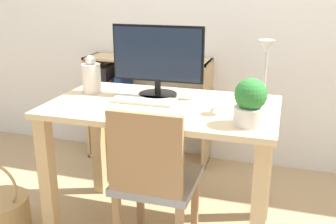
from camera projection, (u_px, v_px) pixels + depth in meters
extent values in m
cube|color=#D8BC8C|center=(163.00, 107.00, 2.09)|extent=(1.21, 0.70, 0.03)
cube|color=tan|center=(48.00, 182.00, 2.09)|extent=(0.07, 0.07, 0.74)
cube|color=tan|center=(258.00, 216.00, 1.79)|extent=(0.07, 0.07, 0.74)
cube|color=tan|center=(98.00, 142.00, 2.63)|extent=(0.07, 0.07, 0.74)
cube|color=tan|center=(266.00, 162.00, 2.32)|extent=(0.07, 0.07, 0.74)
cylinder|color=black|center=(158.00, 95.00, 2.23)|extent=(0.22, 0.22, 0.02)
cylinder|color=black|center=(158.00, 86.00, 2.21)|extent=(0.04, 0.04, 0.08)
cube|color=black|center=(158.00, 54.00, 2.16)|extent=(0.52, 0.02, 0.31)
cube|color=#192338|center=(157.00, 54.00, 2.15)|extent=(0.50, 0.03, 0.29)
cube|color=silver|center=(144.00, 100.00, 2.12)|extent=(0.34, 0.14, 0.02)
cylinder|color=silver|center=(92.00, 78.00, 2.27)|extent=(0.11, 0.11, 0.17)
sphere|color=silver|center=(90.00, 60.00, 2.24)|extent=(0.06, 0.06, 0.06)
cylinder|color=#B7B7BC|center=(262.00, 106.00, 2.02)|extent=(0.10, 0.10, 0.02)
cylinder|color=#B7B7BC|center=(265.00, 72.00, 1.96)|extent=(0.02, 0.02, 0.33)
cylinder|color=#B7B7BC|center=(267.00, 41.00, 1.87)|extent=(0.01, 0.10, 0.01)
cone|color=#B7B7BC|center=(266.00, 46.00, 1.83)|extent=(0.08, 0.08, 0.06)
cylinder|color=silver|center=(249.00, 116.00, 1.76)|extent=(0.14, 0.14, 0.09)
sphere|color=#2D7A33|center=(251.00, 94.00, 1.73)|extent=(0.15, 0.15, 0.15)
cube|color=gray|center=(158.00, 180.00, 2.02)|extent=(0.40, 0.40, 0.04)
cube|color=#9E754C|center=(145.00, 155.00, 1.78)|extent=(0.36, 0.03, 0.40)
cube|color=#9E754C|center=(140.00, 197.00, 2.28)|extent=(0.04, 0.04, 0.40)
cube|color=#9E754C|center=(195.00, 206.00, 2.19)|extent=(0.04, 0.04, 0.40)
cube|color=tan|center=(94.00, 105.00, 3.26)|extent=(0.02, 0.28, 0.83)
cube|color=tan|center=(207.00, 115.00, 3.00)|extent=(0.02, 0.28, 0.83)
cube|color=tan|center=(149.00, 157.00, 3.25)|extent=(0.97, 0.28, 0.02)
cube|color=tan|center=(147.00, 59.00, 3.00)|extent=(0.97, 0.28, 0.02)
cube|color=tan|center=(148.00, 110.00, 3.13)|extent=(0.94, 0.28, 0.02)
cube|color=beige|center=(101.00, 132.00, 3.32)|extent=(0.07, 0.24, 0.32)
cube|color=black|center=(108.00, 131.00, 3.29)|extent=(0.04, 0.24, 0.36)
cube|color=orange|center=(114.00, 132.00, 3.28)|extent=(0.06, 0.24, 0.35)
cube|color=black|center=(122.00, 134.00, 3.26)|extent=(0.06, 0.24, 0.33)
cube|color=navy|center=(131.00, 134.00, 3.24)|extent=(0.06, 0.24, 0.35)
cube|color=navy|center=(138.00, 140.00, 3.24)|extent=(0.04, 0.24, 0.27)
cube|color=beige|center=(97.00, 83.00, 3.19)|extent=(0.04, 0.24, 0.35)
cube|color=red|center=(102.00, 92.00, 3.20)|extent=(0.04, 0.24, 0.22)
cube|color=black|center=(109.00, 86.00, 3.16)|extent=(0.07, 0.24, 0.33)
cube|color=black|center=(117.00, 92.00, 3.16)|extent=(0.04, 0.24, 0.24)
cube|color=navy|center=(124.00, 91.00, 3.14)|extent=(0.05, 0.24, 0.27)
cylinder|color=tan|center=(1.00, 216.00, 2.25)|extent=(0.33, 0.33, 0.22)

